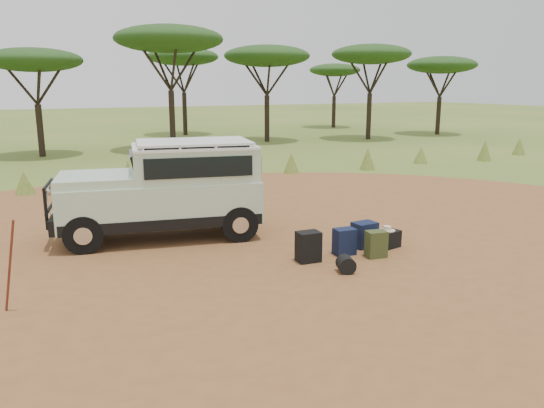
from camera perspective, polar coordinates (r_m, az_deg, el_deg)
name	(u,v)px	position (r m, az deg, el deg)	size (l,w,h in m)	color
ground	(234,276)	(9.22, -4.07, -7.69)	(140.00, 140.00, 0.00)	#4F6925
dirt_clearing	(234,275)	(9.22, -4.07, -7.67)	(23.00, 23.00, 0.01)	brown
grass_fringe	(133,176)	(17.25, -14.71, 2.95)	(36.60, 1.60, 0.90)	#4F6925
acacia_treeline	(93,49)	(28.16, -18.74, 15.48)	(46.70, 13.20, 6.26)	black
safari_vehicle	(167,192)	(11.43, -11.19, 1.30)	(4.46, 2.44, 2.06)	#B1CAAC
walking_staff	(10,267)	(8.39, -26.38, -6.06)	(0.03, 0.03, 1.43)	maroon
backpack_black	(308,247)	(9.82, 3.93, -4.62)	(0.42, 0.31, 0.57)	black
backpack_navy	(344,242)	(10.30, 7.79, -4.04)	(0.40, 0.28, 0.52)	#111D37
backpack_olive	(376,244)	(10.24, 11.13, -4.27)	(0.37, 0.27, 0.52)	#3A421E
duffel_navy	(364,235)	(10.83, 9.91, -3.28)	(0.46, 0.34, 0.52)	#111D37
hard_case	(387,239)	(10.92, 12.23, -3.70)	(0.50, 0.35, 0.35)	black
stuff_sack	(346,264)	(9.37, 7.95, -6.46)	(0.30, 0.30, 0.30)	black
safari_hat	(387,229)	(10.86, 12.28, -2.64)	(0.32, 0.32, 0.09)	beige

